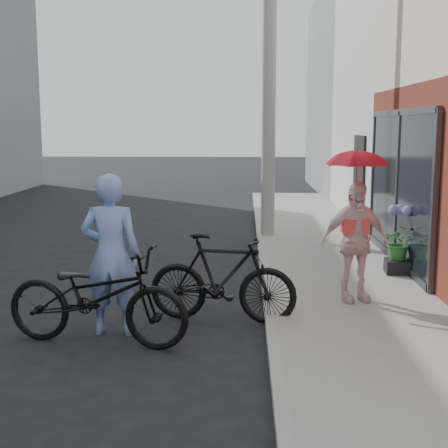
# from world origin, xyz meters

# --- Properties ---
(ground) EXTENTS (80.00, 80.00, 0.00)m
(ground) POSITION_xyz_m (0.00, 0.00, 0.00)
(ground) COLOR black
(ground) RESTS_ON ground
(sidewalk) EXTENTS (2.20, 24.00, 0.12)m
(sidewalk) POSITION_xyz_m (2.10, 2.00, 0.06)
(sidewalk) COLOR gray
(sidewalk) RESTS_ON ground
(curb) EXTENTS (0.12, 24.00, 0.12)m
(curb) POSITION_xyz_m (0.94, 2.00, 0.06)
(curb) COLOR #9E9E99
(curb) RESTS_ON ground
(east_building_far) EXTENTS (8.00, 8.00, 7.00)m
(east_building_far) POSITION_xyz_m (7.20, 16.00, 3.50)
(east_building_far) COLOR gray
(east_building_far) RESTS_ON ground
(utility_pole) EXTENTS (0.28, 0.28, 7.00)m
(utility_pole) POSITION_xyz_m (1.10, 6.00, 3.50)
(utility_pole) COLOR #9E9E99
(utility_pole) RESTS_ON ground
(officer) EXTENTS (0.68, 0.45, 1.85)m
(officer) POSITION_xyz_m (-0.88, 0.06, 0.93)
(officer) COLOR #7F9CE2
(officer) RESTS_ON ground
(bike_left) EXTENTS (2.16, 1.08, 1.09)m
(bike_left) POSITION_xyz_m (-0.97, -0.31, 0.54)
(bike_left) COLOR black
(bike_left) RESTS_ON ground
(bike_right) EXTENTS (1.87, 0.81, 1.09)m
(bike_right) POSITION_xyz_m (0.36, 0.54, 0.54)
(bike_right) COLOR black
(bike_right) RESTS_ON ground
(kimono_woman) EXTENTS (0.98, 0.60, 1.56)m
(kimono_woman) POSITION_xyz_m (2.04, 1.11, 0.90)
(kimono_woman) COLOR beige
(kimono_woman) RESTS_ON sidewalk
(parasol) EXTENTS (0.77, 0.77, 0.68)m
(parasol) POSITION_xyz_m (2.04, 1.11, 2.01)
(parasol) COLOR red
(parasol) RESTS_ON kimono_woman
(planter) EXTENTS (0.42, 0.42, 0.21)m
(planter) POSITION_xyz_m (3.00, 2.65, 0.22)
(planter) COLOR black
(planter) RESTS_ON sidewalk
(potted_plant) EXTENTS (0.49, 0.43, 0.55)m
(potted_plant) POSITION_xyz_m (3.00, 2.65, 0.60)
(potted_plant) COLOR #30742E
(potted_plant) RESTS_ON planter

